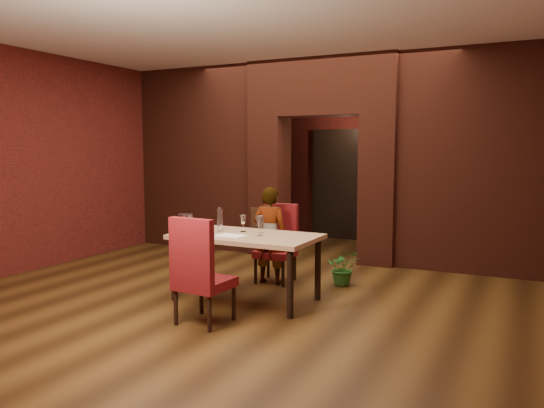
{
  "coord_description": "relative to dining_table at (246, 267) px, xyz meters",
  "views": [
    {
      "loc": [
        3.03,
        -6.04,
        1.79
      ],
      "look_at": [
        0.08,
        0.0,
        1.08
      ],
      "focal_mm": 35.0,
      "sensor_mm": 36.0,
      "label": 1
    }
  ],
  "objects": [
    {
      "name": "person_seated",
      "position": [
        -0.09,
        0.82,
        0.25
      ],
      "size": [
        0.49,
        0.34,
        1.29
      ],
      "primitive_type": "imported",
      "rotation": [
        0.0,
        0.0,
        3.2
      ],
      "color": "white",
      "rests_on": "ground"
    },
    {
      "name": "chair_near",
      "position": [
        0.02,
        -0.91,
        0.16
      ],
      "size": [
        0.54,
        0.54,
        1.11
      ],
      "primitive_type": "cube",
      "rotation": [
        0.0,
        0.0,
        3.07
      ],
      "color": "maroon",
      "rests_on": "ground"
    },
    {
      "name": "water_bottle",
      "position": [
        -0.4,
        0.08,
        0.54
      ],
      "size": [
        0.07,
        0.07,
        0.29
      ],
      "primitive_type": "cylinder",
      "color": "white",
      "rests_on": "dining_table"
    },
    {
      "name": "rear_door_frame",
      "position": [
        -0.46,
        4.57,
        0.66
      ],
      "size": [
        1.02,
        0.04,
        2.22
      ],
      "primitive_type": "cube",
      "color": "black",
      "rests_on": "ground"
    },
    {
      "name": "wine_glass_a",
      "position": [
        -0.13,
        0.16,
        0.49
      ],
      "size": [
        0.08,
        0.08,
        0.2
      ],
      "primitive_type": null,
      "color": "white",
      "rests_on": "dining_table"
    },
    {
      "name": "rear_door",
      "position": [
        -0.46,
        4.61,
        0.66
      ],
      "size": [
        0.9,
        0.08,
        2.1
      ],
      "primitive_type": "cube",
      "color": "black",
      "rests_on": "ground"
    },
    {
      "name": "pillar_left",
      "position": [
        -1.01,
        2.67,
        0.76
      ],
      "size": [
        0.55,
        0.55,
        2.3
      ],
      "primitive_type": "cube",
      "color": "maroon",
      "rests_on": "ground"
    },
    {
      "name": "wing_wall_right",
      "position": [
        2.3,
        2.67,
        1.21
      ],
      "size": [
        2.28,
        0.35,
        3.2
      ],
      "primitive_type": "cube",
      "color": "maroon",
      "rests_on": "ground"
    },
    {
      "name": "wine_glass_b",
      "position": [
        0.13,
        0.15,
        0.48
      ],
      "size": [
        0.07,
        0.07,
        0.18
      ],
      "primitive_type": null,
      "color": "white",
      "rests_on": "dining_table"
    },
    {
      "name": "wine_bucket",
      "position": [
        -0.71,
        -0.21,
        0.5
      ],
      "size": [
        0.18,
        0.18,
        0.22
      ],
      "primitive_type": "cylinder",
      "color": "#B8B8C0",
      "rests_on": "dining_table"
    },
    {
      "name": "dining_table",
      "position": [
        0.0,
        0.0,
        0.0
      ],
      "size": [
        1.69,
        0.96,
        0.78
      ],
      "primitive_type": "cube",
      "rotation": [
        0.0,
        0.0,
        -0.01
      ],
      "color": "tan",
      "rests_on": "ground"
    },
    {
      "name": "ceiling",
      "position": [
        -0.06,
        0.67,
        2.81
      ],
      "size": [
        7.0,
        8.0,
        0.04
      ],
      "primitive_type": "cube",
      "color": "silver",
      "rests_on": "ground"
    },
    {
      "name": "wall_back",
      "position": [
        -0.06,
        4.67,
        1.21
      ],
      "size": [
        7.0,
        0.04,
        3.2
      ],
      "primitive_type": "cube",
      "color": "maroon",
      "rests_on": "ground"
    },
    {
      "name": "floor",
      "position": [
        -0.06,
        0.67,
        -0.39
      ],
      "size": [
        8.0,
        8.0,
        0.0
      ],
      "primitive_type": "plane",
      "color": "#472C11",
      "rests_on": "ground"
    },
    {
      "name": "tasting_sheet",
      "position": [
        -0.11,
        -0.16,
        0.39
      ],
      "size": [
        0.34,
        0.27,
        0.0
      ],
      "primitive_type": "cube",
      "rotation": [
        0.0,
        0.0,
        -0.11
      ],
      "color": "white",
      "rests_on": "dining_table"
    },
    {
      "name": "pillar_right",
      "position": [
        0.89,
        2.67,
        0.76
      ],
      "size": [
        0.55,
        0.55,
        2.3
      ],
      "primitive_type": "cube",
      "color": "maroon",
      "rests_on": "ground"
    },
    {
      "name": "wine_glass_c",
      "position": [
        0.2,
        -0.04,
        0.51
      ],
      "size": [
        0.09,
        0.09,
        0.23
      ],
      "primitive_type": null,
      "color": "white",
      "rests_on": "dining_table"
    },
    {
      "name": "vent_panel",
      "position": [
        -1.01,
        2.38,
        0.16
      ],
      "size": [
        0.4,
        0.03,
        0.5
      ],
      "primitive_type": "cube",
      "color": "#AD5E32",
      "rests_on": "ground"
    },
    {
      "name": "potted_plant",
      "position": [
        0.82,
        1.15,
        -0.16
      ],
      "size": [
        0.54,
        0.51,
        0.47
      ],
      "primitive_type": "imported",
      "rotation": [
        0.0,
        0.0,
        0.44
      ],
      "color": "#245F1E",
      "rests_on": "ground"
    },
    {
      "name": "chair_far",
      "position": [
        -0.06,
        0.92,
        0.13
      ],
      "size": [
        0.49,
        0.49,
        1.04
      ],
      "primitive_type": "cube",
      "rotation": [
        0.0,
        0.0,
        0.03
      ],
      "color": "maroon",
      "rests_on": "ground"
    },
    {
      "name": "wing_wall_left",
      "position": [
        -2.43,
        2.67,
        1.21
      ],
      "size": [
        2.28,
        0.35,
        3.2
      ],
      "primitive_type": "cube",
      "color": "maroon",
      "rests_on": "ground"
    },
    {
      "name": "lintel",
      "position": [
        -0.06,
        2.67,
        2.36
      ],
      "size": [
        2.45,
        0.55,
        0.9
      ],
      "primitive_type": "cube",
      "color": "maroon",
      "rests_on": "ground"
    },
    {
      "name": "wall_left",
      "position": [
        -3.56,
        0.67,
        1.21
      ],
      "size": [
        0.04,
        8.0,
        3.2
      ],
      "primitive_type": "cube",
      "color": "maroon",
      "rests_on": "ground"
    }
  ]
}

